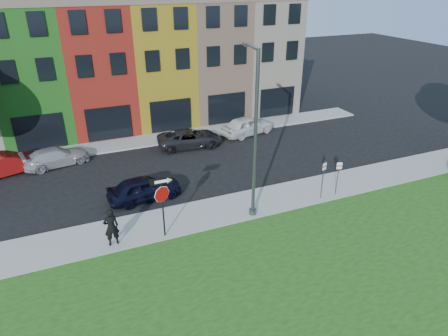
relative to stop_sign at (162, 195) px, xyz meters
name	(u,v)px	position (x,y,z in m)	size (l,w,h in m)	color
ground	(261,237)	(4.48, -1.88, -2.43)	(120.00, 120.00, 0.00)	black
sidewalk_near	(268,201)	(6.48, 1.12, -2.37)	(40.00, 3.00, 0.12)	#9A9791
sidewalk_far	(139,142)	(1.48, 13.12, -2.37)	(40.00, 2.40, 0.12)	#9A9791
rowhouse_block	(125,64)	(1.98, 19.30, 2.55)	(30.00, 10.12, 10.00)	beige
stop_sign	(162,195)	(0.00, 0.00, 0.00)	(1.05, 0.11, 3.25)	black
man	(111,227)	(-2.50, 0.28, -1.32)	(0.77, 0.55, 1.98)	black
sedan_near	(144,188)	(-0.07, 4.19, -1.71)	(4.39, 2.07, 1.45)	black
parked_car_red	(7,164)	(-7.65, 10.98, -1.70)	(4.72, 2.78, 1.47)	maroon
parked_car_silver	(56,157)	(-4.66, 11.17, -1.79)	(4.70, 2.74, 1.28)	#A1A1A5
parked_car_dark	(190,138)	(4.91, 10.76, -1.75)	(5.08, 2.68, 1.36)	black
parked_car_white	(247,125)	(10.13, 11.43, -1.66)	(4.83, 2.80, 1.55)	silver
street_lamp	(254,137)	(5.00, 0.29, 2.14)	(0.74, 2.56, 8.84)	#494C4E
parking_sign_a	(323,175)	(9.44, 0.11, -0.84)	(0.31, 0.13, 2.39)	#494C4E
parking_sign_b	(338,174)	(10.54, 0.17, -0.96)	(0.31, 0.14, 2.17)	#494C4E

